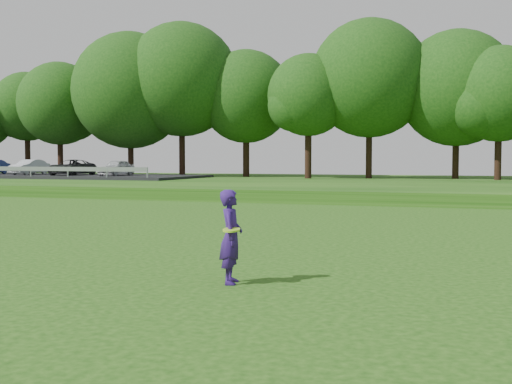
% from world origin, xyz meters
% --- Properties ---
extents(berm, '(130.00, 30.00, 0.60)m').
position_xyz_m(berm, '(0.00, 34.00, 0.30)').
color(berm, '#17410C').
rests_on(berm, ground).
extents(walking_path, '(130.00, 1.60, 0.04)m').
position_xyz_m(walking_path, '(0.00, 20.00, 0.02)').
color(walking_path, gray).
rests_on(walking_path, ground).
extents(treeline, '(104.00, 7.00, 15.00)m').
position_xyz_m(treeline, '(0.00, 38.00, 8.10)').
color(treeline, '#123C0D').
rests_on(treeline, berm).
extents(parking_lot, '(24.00, 9.00, 1.38)m').
position_xyz_m(parking_lot, '(-23.83, 32.79, 0.99)').
color(parking_lot, black).
rests_on(parking_lot, berm).
extents(woman, '(0.51, 0.65, 1.56)m').
position_xyz_m(woman, '(4.28, 0.87, 0.78)').
color(woman, navy).
rests_on(woman, ground).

